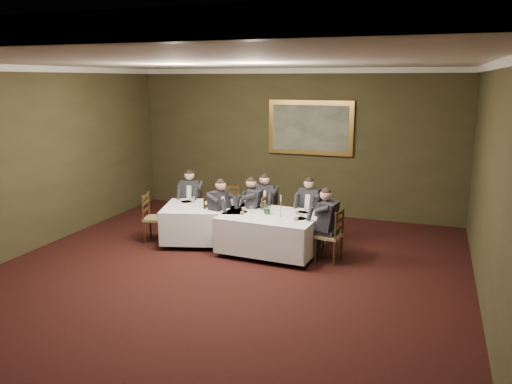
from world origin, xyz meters
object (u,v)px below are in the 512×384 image
Objects in this scene: chair_sec_backright at (231,218)px; diner_sec_endright at (255,219)px; chair_main_endleft at (218,232)px; diner_main_endleft at (218,221)px; centerpiece at (268,208)px; chair_main_endright at (329,247)px; diner_main_backright at (310,218)px; chair_sec_endleft at (155,228)px; chair_sec_backleft at (192,217)px; table_main at (271,230)px; diner_sec_backleft at (191,207)px; table_second at (205,221)px; chair_sec_endright at (256,230)px; diner_main_backleft at (266,213)px; candlestick at (281,208)px; diner_main_endright at (329,234)px; painting at (310,128)px; chair_main_backright at (310,229)px; chair_main_backleft at (266,223)px.

chair_sec_backright is 1.04m from diner_sec_endright.
diner_main_endleft reaches higher than chair_main_endleft.
chair_main_endright is at bearing -3.52° from centerpiece.
chair_main_endright is 0.74× the size of diner_sec_endright.
diner_main_backright reaches higher than chair_sec_endleft.
diner_sec_endright reaches higher than centerpiece.
chair_sec_backleft is 2.28m from centerpiece.
table_main is 1.40× the size of diner_sec_backleft.
chair_sec_endleft is at bearing -63.71° from chair_main_endleft.
centerpiece is at bearing 111.30° from chair_sec_backright.
diner_main_backright is 1.00× the size of diner_sec_backleft.
chair_main_endleft reaches higher than table_second.
diner_sec_backleft is (-2.64, -0.06, 0.00)m from diner_main_backright.
chair_sec_backleft is 4.34× the size of centerpiece.
chair_sec_endright is at bearing 136.83° from table_main.
diner_main_backleft reaches higher than candlestick.
diner_main_endright reaches higher than chair_main_endleft.
diner_sec_endright is at bearing 155.09° from chair_sec_backleft.
diner_main_endright is at bearing 90.00° from chair_main_endright.
painting is (-1.12, 3.03, 1.61)m from diner_main_endright.
centerpiece is (0.40, -0.44, 0.60)m from chair_sec_endright.
chair_main_endright is 3.37m from chair_sec_backleft.
chair_sec_backright is 1.99m from candlestick.
chair_main_endright is 0.74× the size of diner_main_endright.
chair_sec_backleft is at bearing 72.56° from diner_sec_endright.
chair_sec_backright is (-1.81, 0.19, 0.00)m from chair_main_backright.
chair_sec_endright reaches higher than centerpiece.
table_second is 1.75m from candlestick.
chair_sec_backleft is 2.35× the size of candlestick.
table_main is 1.06m from chair_main_backright.
chair_sec_backleft is at bearing 158.32° from candlestick.
chair_main_backright is at bearing 95.98° from chair_sec_endleft.
diner_main_endright is (-0.01, 0.00, 0.23)m from chair_main_endright.
chair_sec_backleft is 0.49× the size of painting.
diner_sec_backleft is at bearing -134.52° from painting.
chair_main_endright reaches higher than table_main.
chair_main_endleft is 1.00× the size of chair_sec_endleft.
candlestick reaches higher than chair_sec_backright.
diner_main_endright reaches higher than chair_main_endright.
chair_sec_backleft is 0.87m from chair_sec_backright.
chair_main_backleft is 1.00× the size of chair_sec_endright.
chair_sec_backleft reaches higher than table_main.
diner_main_backright is 1.85m from diner_main_endleft.
painting is (0.07, 2.96, 1.25)m from centerpiece.
diner_sec_endright is 2.06m from chair_sec_endleft.
centerpiece is (2.37, 0.13, 0.60)m from chair_sec_endleft.
painting is at bearing 176.08° from diner_main_endleft.
diner_main_backleft is at bearing -9.86° from diner_sec_endright.
chair_main_backright and chair_sec_backright have the same top height.
diner_main_endright reaches higher than chair_sec_backright.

